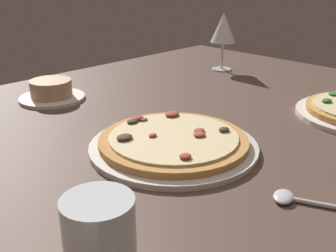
{
  "coord_description": "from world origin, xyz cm",
  "views": [
    {
      "loc": [
        -51.31,
        -52.3,
        34.7
      ],
      "look_at": [
        -1.8,
        -3.16,
        7.0
      ],
      "focal_mm": 44.09,
      "sensor_mm": 36.0,
      "label": 1
    }
  ],
  "objects_px": {
    "ramekin_on_saucer": "(51,92)",
    "spoon": "(291,198)",
    "wine_glass_far": "(223,29)",
    "pizza_main": "(173,143)"
  },
  "relations": [
    {
      "from": "ramekin_on_saucer",
      "to": "spoon",
      "type": "height_order",
      "value": "ramekin_on_saucer"
    },
    {
      "from": "ramekin_on_saucer",
      "to": "wine_glass_far",
      "type": "relative_size",
      "value": 0.91
    },
    {
      "from": "pizza_main",
      "to": "spoon",
      "type": "height_order",
      "value": "pizza_main"
    },
    {
      "from": "pizza_main",
      "to": "wine_glass_far",
      "type": "height_order",
      "value": "wine_glass_far"
    },
    {
      "from": "wine_glass_far",
      "to": "ramekin_on_saucer",
      "type": "bearing_deg",
      "value": 168.53
    },
    {
      "from": "pizza_main",
      "to": "ramekin_on_saucer",
      "type": "bearing_deg",
      "value": 90.29
    },
    {
      "from": "wine_glass_far",
      "to": "pizza_main",
      "type": "bearing_deg",
      "value": -150.21
    },
    {
      "from": "wine_glass_far",
      "to": "spoon",
      "type": "xyz_separation_m",
      "value": [
        -0.53,
        -0.53,
        -0.12
      ]
    },
    {
      "from": "pizza_main",
      "to": "wine_glass_far",
      "type": "relative_size",
      "value": 1.74
    },
    {
      "from": "ramekin_on_saucer",
      "to": "spoon",
      "type": "bearing_deg",
      "value": -90.63
    }
  ]
}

